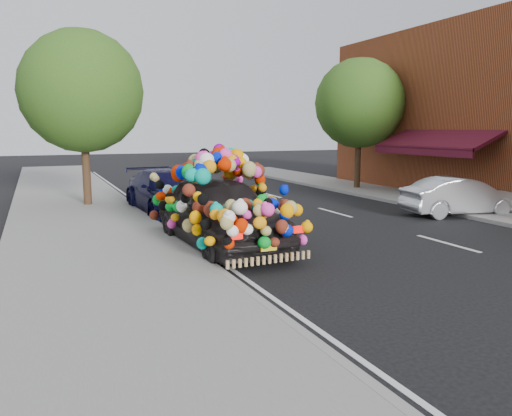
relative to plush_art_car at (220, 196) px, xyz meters
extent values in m
plane|color=black|center=(1.50, -2.00, -1.19)|extent=(100.00, 100.00, 0.00)
cube|color=gray|center=(-2.80, -2.00, -1.13)|extent=(4.00, 60.00, 0.12)
cube|color=gray|center=(-0.85, -2.00, -1.12)|extent=(0.15, 60.00, 0.13)
cube|color=gray|center=(9.70, 1.00, -1.13)|extent=(3.00, 40.00, 0.12)
cube|color=#4A0D1D|center=(10.20, 4.00, 1.16)|extent=(1.62, 5.20, 0.75)
cube|color=#4A0D1D|center=(9.45, 4.00, 0.76)|extent=(0.06, 5.20, 0.35)
cylinder|color=#332114|center=(-2.30, 7.50, 0.17)|extent=(0.28, 0.28, 2.73)
sphere|color=#2D5015|center=(-2.30, 7.50, 2.84)|extent=(4.20, 4.20, 4.20)
cylinder|color=#332114|center=(9.50, 8.00, 0.13)|extent=(0.28, 0.28, 2.64)
sphere|color=#2D5015|center=(9.50, 8.00, 2.71)|extent=(4.00, 4.00, 4.00)
imported|color=black|center=(0.00, 0.00, -0.36)|extent=(2.15, 4.93, 1.65)
cube|color=red|center=(-0.56, -2.47, -0.41)|extent=(0.22, 0.07, 0.14)
cube|color=red|center=(0.76, -2.42, -0.41)|extent=(0.22, 0.07, 0.14)
cube|color=yellow|center=(0.10, -2.45, -0.71)|extent=(0.34, 0.05, 0.12)
imported|color=black|center=(0.02, 5.29, -0.48)|extent=(2.24, 4.96, 1.41)
imported|color=#B3B4BA|center=(8.50, 0.91, -0.57)|extent=(3.92, 2.00, 1.23)
camera|label=1|loc=(-3.91, -10.92, 1.54)|focal=35.00mm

